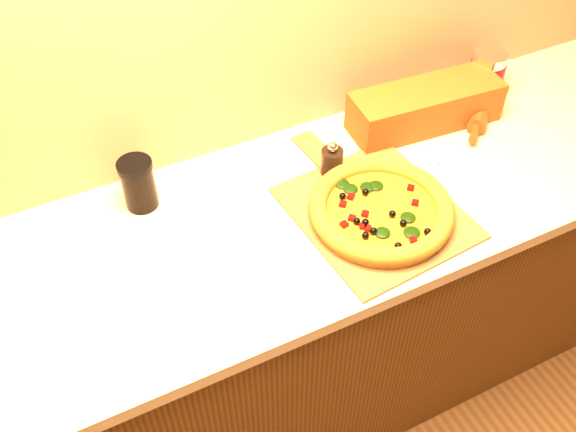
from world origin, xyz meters
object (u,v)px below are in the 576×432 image
object	(u,v)px
rolling_pin	(484,101)
coffee_canister	(486,73)
pizza_peel	(372,208)
dark_jar	(138,184)
pizza	(381,210)
pepper_grinder	(332,162)

from	to	relation	value
rolling_pin	coffee_canister	xyz separation A→B (m)	(0.05, 0.06, 0.05)
rolling_pin	pizza_peel	bearing A→B (deg)	-157.29
rolling_pin	coffee_canister	bearing A→B (deg)	53.25
dark_jar	pizza	bearing A→B (deg)	-31.20
pepper_grinder	coffee_canister	xyz separation A→B (m)	(0.61, 0.12, 0.03)
pizza	rolling_pin	distance (m)	0.59
dark_jar	coffee_canister	bearing A→B (deg)	0.16
pizza_peel	coffee_canister	size ratio (longest dim) A/B	4.15
pizza_peel	pizza	distance (m)	0.05
pizza_peel	pizza	world-z (taller)	pizza
pizza_peel	rolling_pin	distance (m)	0.58
pizza	dark_jar	bearing A→B (deg)	148.80
rolling_pin	dark_jar	bearing A→B (deg)	176.68
rolling_pin	dark_jar	world-z (taller)	dark_jar
pizza	rolling_pin	bearing A→B (deg)	26.13
pizza	pepper_grinder	bearing A→B (deg)	98.79
pizza_peel	pepper_grinder	size ratio (longest dim) A/B	5.38
pizza_peel	rolling_pin	world-z (taller)	rolling_pin
pepper_grinder	pizza_peel	bearing A→B (deg)	-79.77
pepper_grinder	pizza	bearing A→B (deg)	-81.21
dark_jar	rolling_pin	bearing A→B (deg)	-3.32
pepper_grinder	coffee_canister	size ratio (longest dim) A/B	0.77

